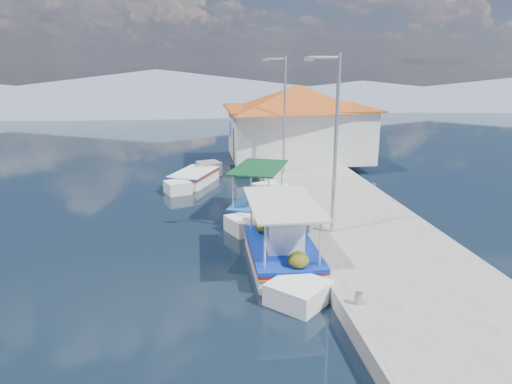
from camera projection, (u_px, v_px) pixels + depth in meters
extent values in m
plane|color=black|center=(200.00, 278.00, 13.99)|extent=(160.00, 160.00, 0.00)
cube|color=#A9A69E|center=(334.00, 204.00, 20.39)|extent=(5.00, 44.00, 0.50)
cylinder|color=#A5A8AD|center=(358.00, 298.00, 11.42)|extent=(0.20, 0.20, 0.30)
cylinder|color=#A5A8AD|center=(309.00, 229.00, 16.20)|extent=(0.20, 0.20, 0.30)
cylinder|color=#A5A8AD|center=(279.00, 185.00, 21.93)|extent=(0.20, 0.20, 0.30)
cylinder|color=#A5A8AD|center=(261.00, 159.00, 27.66)|extent=(0.20, 0.20, 0.30)
cube|color=white|center=(282.00, 259.00, 14.83)|extent=(1.98, 3.87, 0.84)
cube|color=white|center=(269.00, 228.00, 17.24)|extent=(1.99, 1.99, 0.93)
cube|color=white|center=(299.00, 296.00, 12.47)|extent=(1.93, 1.93, 0.80)
cube|color=#0C2DA4|center=(282.00, 247.00, 14.73)|extent=(2.04, 3.98, 0.05)
cube|color=#AC170E|center=(282.00, 249.00, 14.75)|extent=(2.04, 3.98, 0.04)
cube|color=orange|center=(282.00, 251.00, 14.77)|extent=(2.04, 3.98, 0.04)
cube|color=#0C2DA4|center=(282.00, 245.00, 14.71)|extent=(2.06, 3.94, 0.04)
cube|color=brown|center=(282.00, 246.00, 14.72)|extent=(1.82, 3.79, 0.04)
cube|color=white|center=(284.00, 235.00, 14.33)|extent=(1.08, 1.16, 0.98)
cube|color=silver|center=(284.00, 219.00, 14.20)|extent=(1.18, 1.25, 0.05)
cylinder|color=beige|center=(251.00, 210.00, 15.97)|extent=(0.06, 0.06, 1.42)
cylinder|color=beige|center=(296.00, 208.00, 16.18)|extent=(0.06, 0.06, 1.42)
cylinder|color=beige|center=(266.00, 246.00, 12.88)|extent=(0.06, 0.06, 1.42)
cylinder|color=beige|center=(321.00, 243.00, 13.09)|extent=(0.06, 0.06, 1.42)
cube|color=silver|center=(283.00, 203.00, 14.34)|extent=(2.08, 3.87, 0.06)
ellipsoid|color=#414712|center=(265.00, 226.00, 15.79)|extent=(0.67, 0.74, 0.51)
ellipsoid|color=#414712|center=(280.00, 222.00, 16.31)|extent=(0.57, 0.63, 0.43)
ellipsoid|color=#414712|center=(299.00, 260.00, 13.16)|extent=(0.60, 0.66, 0.45)
sphere|color=#E35B07|center=(306.00, 220.00, 15.17)|extent=(0.36, 0.36, 0.36)
cube|color=white|center=(259.00, 210.00, 19.71)|extent=(2.84, 3.70, 0.84)
cube|color=white|center=(235.00, 195.00, 21.54)|extent=(1.67, 1.67, 0.93)
cube|color=white|center=(286.00, 225.00, 17.91)|extent=(1.62, 1.62, 0.79)
cube|color=#0C2DA4|center=(259.00, 201.00, 19.60)|extent=(2.93, 3.81, 0.05)
cube|color=#AC170E|center=(259.00, 203.00, 19.62)|extent=(2.93, 3.81, 0.04)
cube|color=orange|center=(259.00, 204.00, 19.64)|extent=(2.93, 3.81, 0.04)
cube|color=#1B5DA5|center=(259.00, 200.00, 19.59)|extent=(2.93, 3.78, 0.04)
cube|color=brown|center=(259.00, 200.00, 19.59)|extent=(2.69, 3.58, 0.04)
cylinder|color=beige|center=(229.00, 179.00, 20.24)|extent=(0.06, 0.06, 1.41)
cylinder|color=beige|center=(258.00, 175.00, 20.89)|extent=(0.06, 0.06, 1.41)
cylinder|color=beige|center=(260.00, 194.00, 17.92)|extent=(0.06, 0.06, 1.41)
cylinder|color=beige|center=(291.00, 190.00, 18.57)|extent=(0.06, 0.06, 1.41)
cube|color=#0D4422|center=(259.00, 168.00, 19.22)|extent=(2.92, 3.73, 0.06)
cube|color=white|center=(194.00, 180.00, 24.71)|extent=(2.70, 3.41, 0.84)
cube|color=white|center=(179.00, 171.00, 26.33)|extent=(1.48, 1.48, 0.93)
cube|color=white|center=(211.00, 188.00, 23.10)|extent=(1.44, 1.44, 0.80)
cube|color=#0C2DA4|center=(194.00, 173.00, 24.60)|extent=(2.78, 3.51, 0.05)
cube|color=#AC170E|center=(194.00, 174.00, 24.62)|extent=(2.78, 3.51, 0.04)
cube|color=orange|center=(194.00, 175.00, 24.64)|extent=(2.78, 3.51, 0.04)
cube|color=white|center=(194.00, 172.00, 24.59)|extent=(2.79, 3.49, 0.04)
cube|color=brown|center=(194.00, 172.00, 24.59)|extent=(2.56, 3.30, 0.04)
cube|color=white|center=(298.00, 133.00, 28.56)|extent=(8.00, 6.00, 3.00)
cube|color=#BB4B1A|center=(298.00, 108.00, 28.14)|extent=(8.64, 6.48, 0.10)
pyramid|color=#BB4B1A|center=(299.00, 97.00, 27.97)|extent=(10.49, 10.49, 1.40)
cube|color=brown|center=(234.00, 146.00, 27.24)|extent=(0.06, 1.00, 2.00)
cube|color=#0C2DA4|center=(231.00, 130.00, 29.47)|extent=(0.06, 1.20, 0.90)
cylinder|color=#A5A8AD|center=(336.00, 147.00, 15.54)|extent=(0.12, 0.12, 6.00)
cylinder|color=#A5A8AD|center=(324.00, 57.00, 14.71)|extent=(1.00, 0.08, 0.08)
cube|color=#A5A8AD|center=(309.00, 59.00, 14.66)|extent=(0.30, 0.14, 0.14)
cylinder|color=#A5A8AD|center=(285.00, 116.00, 24.13)|extent=(0.12, 0.12, 6.00)
cylinder|color=#A5A8AD|center=(276.00, 59.00, 23.31)|extent=(1.00, 0.08, 0.08)
cube|color=#A5A8AD|center=(266.00, 60.00, 23.26)|extent=(0.30, 0.14, 0.14)
cone|color=slate|center=(158.00, 89.00, 66.20)|extent=(96.00, 96.00, 5.50)
cone|color=slate|center=(362.00, 94.00, 70.18)|extent=(76.80, 76.80, 3.80)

